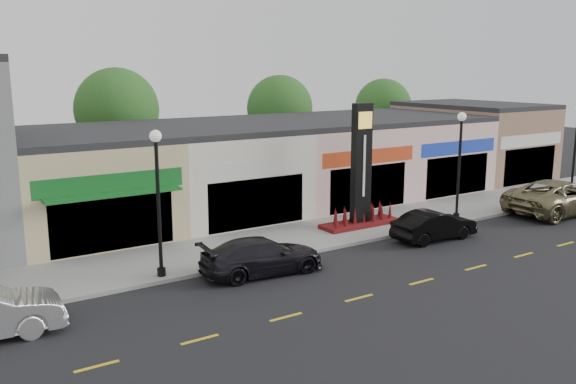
# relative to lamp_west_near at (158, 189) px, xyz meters

# --- Properties ---
(ground) EXTENTS (120.00, 120.00, 0.00)m
(ground) POSITION_rel_lamp_west_near_xyz_m (8.00, -2.50, -3.48)
(ground) COLOR black
(ground) RESTS_ON ground
(sidewalk) EXTENTS (52.00, 4.30, 0.15)m
(sidewalk) POSITION_rel_lamp_west_near_xyz_m (8.00, 1.85, -3.40)
(sidewalk) COLOR gray
(sidewalk) RESTS_ON ground
(curb) EXTENTS (52.00, 0.20, 0.15)m
(curb) POSITION_rel_lamp_west_near_xyz_m (8.00, -0.40, -3.40)
(curb) COLOR gray
(curb) RESTS_ON ground
(shop_beige) EXTENTS (7.00, 10.85, 4.80)m
(shop_beige) POSITION_rel_lamp_west_near_xyz_m (-0.50, 8.96, -1.08)
(shop_beige) COLOR tan
(shop_beige) RESTS_ON ground
(shop_cream) EXTENTS (7.00, 10.01, 4.80)m
(shop_cream) POSITION_rel_lamp_west_near_xyz_m (6.50, 8.97, -1.08)
(shop_cream) COLOR beige
(shop_cream) RESTS_ON ground
(shop_pink_w) EXTENTS (7.00, 10.01, 4.80)m
(shop_pink_w) POSITION_rel_lamp_west_near_xyz_m (13.50, 8.97, -1.08)
(shop_pink_w) COLOR beige
(shop_pink_w) RESTS_ON ground
(shop_pink_e) EXTENTS (7.00, 10.01, 4.80)m
(shop_pink_e) POSITION_rel_lamp_west_near_xyz_m (20.50, 8.97, -1.08)
(shop_pink_e) COLOR beige
(shop_pink_e) RESTS_ON ground
(shop_tan) EXTENTS (7.00, 10.01, 5.30)m
(shop_tan) POSITION_rel_lamp_west_near_xyz_m (27.50, 8.98, -0.83)
(shop_tan) COLOR #8A6550
(shop_tan) RESTS_ON ground
(tree_rear_west) EXTENTS (5.20, 5.20, 7.83)m
(tree_rear_west) POSITION_rel_lamp_west_near_xyz_m (4.00, 17.00, 1.74)
(tree_rear_west) COLOR #382619
(tree_rear_west) RESTS_ON ground
(tree_rear_mid) EXTENTS (4.80, 4.80, 7.29)m
(tree_rear_mid) POSITION_rel_lamp_west_near_xyz_m (16.00, 17.00, 1.41)
(tree_rear_mid) COLOR #382619
(tree_rear_mid) RESTS_ON ground
(tree_rear_east) EXTENTS (4.60, 4.60, 6.94)m
(tree_rear_east) POSITION_rel_lamp_west_near_xyz_m (26.00, 17.00, 1.15)
(tree_rear_east) COLOR #382619
(tree_rear_east) RESTS_ON ground
(lamp_west_near) EXTENTS (0.44, 0.44, 5.47)m
(lamp_west_near) POSITION_rel_lamp_west_near_xyz_m (0.00, 0.00, 0.00)
(lamp_west_near) COLOR black
(lamp_west_near) RESTS_ON sidewalk
(lamp_east_near) EXTENTS (0.44, 0.44, 5.47)m
(lamp_east_near) POSITION_rel_lamp_west_near_xyz_m (16.00, 0.00, 0.00)
(lamp_east_near) COLOR black
(lamp_east_near) RESTS_ON sidewalk
(lamp_east_far) EXTENTS (0.44, 0.44, 5.47)m
(lamp_east_far) POSITION_rel_lamp_west_near_xyz_m (26.00, 0.00, 0.00)
(lamp_east_far) COLOR black
(lamp_east_far) RESTS_ON sidewalk
(pylon_sign) EXTENTS (4.20, 1.30, 6.00)m
(pylon_sign) POSITION_rel_lamp_west_near_xyz_m (11.00, 1.70, -1.20)
(pylon_sign) COLOR #530E11
(pylon_sign) RESTS_ON sidewalk
(car_dark_sedan) EXTENTS (2.43, 5.02, 1.41)m
(car_dark_sedan) POSITION_rel_lamp_west_near_xyz_m (3.51, -1.46, -2.77)
(car_dark_sedan) COLOR black
(car_dark_sedan) RESTS_ON ground
(car_black_conv) EXTENTS (1.60, 4.23, 1.38)m
(car_black_conv) POSITION_rel_lamp_west_near_xyz_m (12.55, -1.74, -2.79)
(car_black_conv) COLOR black
(car_black_conv) RESTS_ON ground
(car_gold_suv) EXTENTS (3.23, 6.72, 1.85)m
(car_gold_suv) POSITION_rel_lamp_west_near_xyz_m (22.10, -1.77, -2.55)
(car_gold_suv) COLOR #7F7551
(car_gold_suv) RESTS_ON ground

